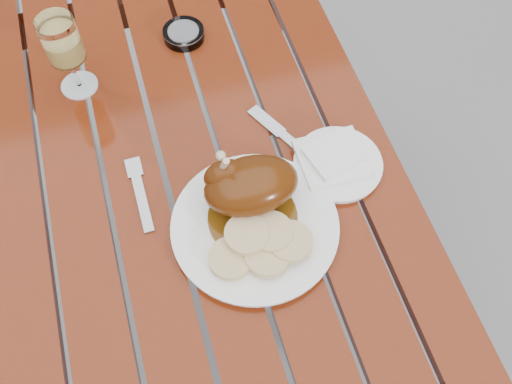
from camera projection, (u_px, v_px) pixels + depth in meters
ground at (215, 292)px, 1.79m from camera, size 60.00×60.00×0.00m
table at (206, 241)px, 1.46m from camera, size 0.80×1.20×0.75m
dinner_plate at (255, 227)px, 1.05m from camera, size 0.35×0.35×0.02m
roast_duck at (248, 186)px, 1.03m from camera, size 0.18×0.18×0.13m
bread_dumplings at (261, 245)px, 1.01m from camera, size 0.19×0.12×0.03m
wine_glass at (68, 56)px, 1.15m from camera, size 0.09×0.09×0.19m
side_plate at (338, 164)px, 1.12m from camera, size 0.23×0.23×0.01m
napkin at (332, 158)px, 1.12m from camera, size 0.13×0.12×0.01m
ashtray at (184, 34)px, 1.29m from camera, size 0.11×0.11×0.02m
fork at (141, 197)px, 1.09m from camera, size 0.02×0.16×0.01m
knife at (298, 147)px, 1.15m from camera, size 0.11×0.19×0.01m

